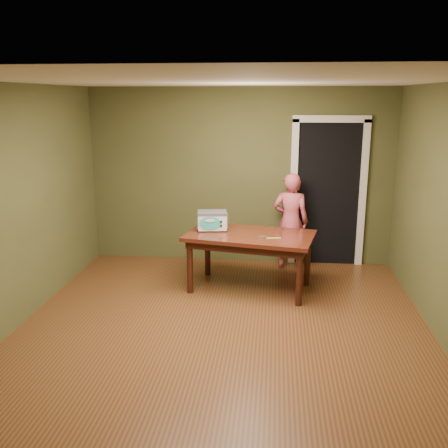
% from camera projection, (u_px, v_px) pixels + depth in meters
% --- Properties ---
extents(floor, '(5.00, 5.00, 0.00)m').
position_uv_depth(floor, '(222.00, 333.00, 5.33)').
color(floor, brown).
rests_on(floor, ground).
extents(room_shell, '(4.52, 5.02, 2.61)m').
position_uv_depth(room_shell, '(222.00, 175.00, 4.91)').
color(room_shell, '#4F502B').
rests_on(room_shell, ground).
extents(doorway, '(1.10, 0.66, 2.25)m').
position_uv_depth(doorway, '(326.00, 191.00, 7.62)').
color(doorway, black).
rests_on(doorway, ground).
extents(dining_table, '(1.74, 1.19, 0.75)m').
position_uv_depth(dining_table, '(250.00, 241.00, 6.41)').
color(dining_table, '#3D190D').
rests_on(dining_table, floor).
extents(toy_oven, '(0.43, 0.33, 0.25)m').
position_uv_depth(toy_oven, '(212.00, 220.00, 6.54)').
color(toy_oven, '#4C4F54').
rests_on(toy_oven, dining_table).
extents(baking_pan, '(0.10, 0.10, 0.02)m').
position_uv_depth(baking_pan, '(262.00, 237.00, 6.19)').
color(baking_pan, silver).
rests_on(baking_pan, dining_table).
extents(spatula, '(0.18, 0.05, 0.01)m').
position_uv_depth(spatula, '(274.00, 238.00, 6.18)').
color(spatula, '#D3C45B').
rests_on(spatula, dining_table).
extents(child, '(0.55, 0.39, 1.41)m').
position_uv_depth(child, '(290.00, 221.00, 7.20)').
color(child, '#CE5563').
rests_on(child, floor).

